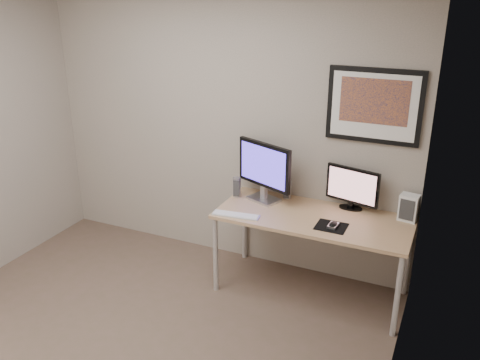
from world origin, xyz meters
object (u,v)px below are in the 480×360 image
Objects in this scene: monitor_large at (264,169)px; keyboard at (236,215)px; speaker_left at (237,187)px; desk at (313,223)px; monitor_tv at (352,187)px; speaker_right at (287,189)px; fan_unit at (409,208)px; framed_art at (374,106)px.

keyboard is (-0.09, -0.40, -0.29)m from monitor_large.
desk is at bearing -26.05° from speaker_left.
speaker_right is (-0.57, -0.00, -0.11)m from monitor_tv.
monitor_large reaches higher than desk.
speaker_right is at bearing -172.27° from fan_unit.
fan_unit is at bearing 27.19° from monitor_large.
keyboard is (-0.59, -0.26, 0.07)m from desk.
fan_unit is (0.37, -0.09, -0.78)m from framed_art.
desk is 1.07m from framed_art.
monitor_large is at bearing -156.36° from monitor_tv.
monitor_tv is (0.25, 0.27, 0.26)m from desk.
desk is 9.58× the size of speaker_right.
keyboard is 1.79× the size of fan_unit.
speaker_left is (-1.00, -0.15, -0.11)m from monitor_tv.
framed_art is at bearing 35.20° from monitor_large.
speaker_right is 1.04m from fan_unit.
framed_art is at bearing 44.14° from monitor_tv.
speaker_right is 0.42× the size of keyboard.
keyboard is at bearing -149.89° from fan_unit.
desk is at bearing -136.54° from framed_art.
keyboard is at bearing -156.36° from desk.
framed_art is at bearing 175.40° from fan_unit.
speaker_left is 0.42m from keyboard.
desk is at bearing 16.68° from keyboard.
monitor_tv reaches higher than keyboard.
framed_art is at bearing 25.14° from keyboard.
speaker_right is at bearing 140.48° from desk.
monitor_tv is 1.16× the size of keyboard.
desk is 0.45m from speaker_right.
speaker_left is at bearing 106.44° from keyboard.
speaker_right reaches higher than desk.
monitor_tv reaches higher than speaker_left.
monitor_large reaches higher than fan_unit.
fan_unit reaches higher than speaker_right.
monitor_tv is (-0.10, -0.06, -0.69)m from framed_art.
framed_art is 1.05m from speaker_right.
monitor_large is 0.33m from speaker_left.
speaker_left is 0.45m from speaker_right.
fan_unit reaches higher than desk.
monitor_tv is at bearing -3.11° from speaker_right.
monitor_large is at bearing -167.07° from framed_art.
desk is at bearing -118.82° from monitor_tv.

